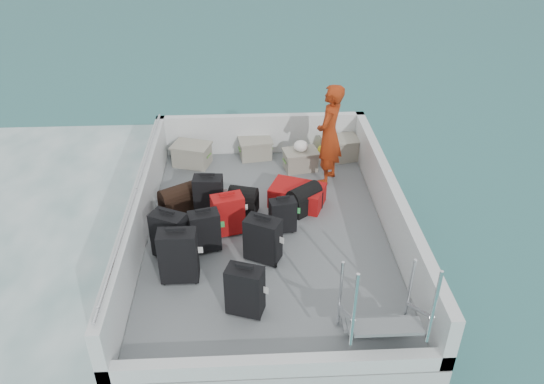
% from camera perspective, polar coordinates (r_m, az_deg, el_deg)
% --- Properties ---
extents(ground, '(160.00, 160.00, 0.00)m').
position_cam_1_polar(ground, '(7.87, -0.51, -7.89)').
color(ground, '#185155').
rests_on(ground, ground).
extents(ferry_hull, '(3.60, 5.00, 0.60)m').
position_cam_1_polar(ferry_hull, '(7.68, -0.52, -6.17)').
color(ferry_hull, silver).
rests_on(ferry_hull, ground).
extents(deck, '(3.30, 4.70, 0.02)m').
position_cam_1_polar(deck, '(7.49, -0.54, -4.31)').
color(deck, slate).
rests_on(deck, ferry_hull).
extents(deck_fittings, '(3.60, 5.00, 0.90)m').
position_cam_1_polar(deck_fittings, '(7.03, 2.39, -3.27)').
color(deck_fittings, silver).
rests_on(deck_fittings, deck).
extents(suitcase_0, '(0.46, 0.26, 0.71)m').
position_cam_1_polar(suitcase_0, '(6.57, -10.02, -6.84)').
color(suitcase_0, black).
rests_on(suitcase_0, deck).
extents(suitcase_1, '(0.51, 0.42, 0.66)m').
position_cam_1_polar(suitcase_1, '(6.98, -10.95, -4.63)').
color(suitcase_1, black).
rests_on(suitcase_1, deck).
extents(suitcase_2, '(0.43, 0.28, 0.60)m').
position_cam_1_polar(suitcase_2, '(7.75, -6.83, -0.38)').
color(suitcase_2, black).
rests_on(suitcase_2, deck).
extents(suitcase_3, '(0.47, 0.36, 0.63)m').
position_cam_1_polar(suitcase_3, '(6.08, -2.92, -10.62)').
color(suitcase_3, black).
rests_on(suitcase_3, deck).
extents(suitcase_4, '(0.44, 0.32, 0.59)m').
position_cam_1_polar(suitcase_4, '(7.04, -7.24, -4.26)').
color(suitcase_4, black).
rests_on(suitcase_4, deck).
extents(suitcase_5, '(0.48, 0.36, 0.59)m').
position_cam_1_polar(suitcase_5, '(7.32, -4.75, -2.47)').
color(suitcase_5, '#B9130E').
rests_on(suitcase_5, deck).
extents(suitcase_6, '(0.52, 0.44, 0.62)m').
position_cam_1_polar(suitcase_6, '(6.81, -0.99, -5.18)').
color(suitcase_6, black).
rests_on(suitcase_6, deck).
extents(suitcase_7, '(0.39, 0.27, 0.51)m').
position_cam_1_polar(suitcase_7, '(7.34, 1.16, -2.61)').
color(suitcase_7, black).
rests_on(suitcase_7, deck).
extents(suitcase_8, '(0.91, 0.77, 0.31)m').
position_cam_1_polar(suitcase_8, '(7.99, 2.73, -0.34)').
color(suitcase_8, '#B9130E').
rests_on(suitcase_8, deck).
extents(duffel_0, '(0.63, 0.55, 0.32)m').
position_cam_1_polar(duffel_0, '(7.95, -9.93, -0.97)').
color(duffel_0, black).
rests_on(duffel_0, deck).
extents(duffel_1, '(0.47, 0.40, 0.32)m').
position_cam_1_polar(duffel_1, '(7.81, -3.09, -1.12)').
color(duffel_1, black).
rests_on(duffel_1, deck).
extents(duffel_2, '(0.57, 0.54, 0.32)m').
position_cam_1_polar(duffel_2, '(7.85, 3.48, -0.98)').
color(duffel_2, black).
rests_on(duffel_2, deck).
extents(crate_0, '(0.67, 0.56, 0.35)m').
position_cam_1_polar(crate_0, '(9.14, -8.59, 3.93)').
color(crate_0, gray).
rests_on(crate_0, deck).
extents(crate_1, '(0.57, 0.44, 0.32)m').
position_cam_1_polar(crate_1, '(9.27, -1.79, 4.61)').
color(crate_1, gray).
rests_on(crate_1, deck).
extents(crate_2, '(0.58, 0.45, 0.32)m').
position_cam_1_polar(crate_2, '(8.92, 3.08, 3.38)').
color(crate_2, gray).
rests_on(crate_2, deck).
extents(crate_3, '(0.67, 0.53, 0.36)m').
position_cam_1_polar(crate_3, '(9.30, 7.35, 4.58)').
color(crate_3, gray).
rests_on(crate_3, deck).
extents(yellow_bag, '(0.28, 0.26, 0.22)m').
position_cam_1_polar(yellow_bag, '(9.39, 5.75, 4.50)').
color(yellow_bag, yellow).
rests_on(yellow_bag, deck).
extents(white_bag, '(0.24, 0.24, 0.18)m').
position_cam_1_polar(white_bag, '(8.80, 3.12, 4.80)').
color(white_bag, white).
rests_on(white_bag, crate_2).
extents(passenger, '(0.63, 0.72, 1.64)m').
position_cam_1_polar(passenger, '(8.32, 6.18, 6.12)').
color(passenger, red).
rests_on(passenger, deck).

